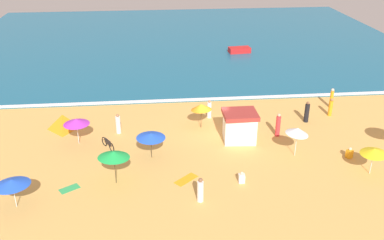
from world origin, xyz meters
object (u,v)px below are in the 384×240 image
(beach_umbrella_6, at_px, (374,151))
(beachgoer_0, at_px, (200,190))
(beach_umbrella_0, at_px, (12,182))
(beachgoer_1, at_px, (331,107))
(beach_umbrella_4, at_px, (114,154))
(beachgoer_7, at_px, (307,112))
(parked_bicycle, at_px, (108,144))
(beachgoer_4, at_px, (278,125))
(beachgoer_5, at_px, (349,153))
(beachgoer_6, at_px, (332,98))
(beach_umbrella_5, at_px, (76,122))
(beachgoer_2, at_px, (209,110))
(beach_umbrella_1, at_px, (151,136))
(beach_umbrella_2, at_px, (201,107))
(beachgoer_3, at_px, (118,124))
(beach_umbrella_7, at_px, (297,131))
(small_boat_0, at_px, (239,50))
(beach_tent, at_px, (63,121))
(beachgoer_8, at_px, (242,178))
(lifeguard_cabana, at_px, (240,126))

(beach_umbrella_6, bearing_deg, beachgoer_0, -170.54)
(beach_umbrella_0, distance_m, beachgoer_1, 25.77)
(beach_umbrella_4, bearing_deg, beachgoer_7, 26.64)
(parked_bicycle, relative_size, beachgoer_0, 0.96)
(beachgoer_4, relative_size, beachgoer_5, 2.32)
(parked_bicycle, xyz_separation_m, beachgoer_6, (19.40, 5.71, 0.52))
(parked_bicycle, bearing_deg, beachgoer_0, -49.48)
(beach_umbrella_5, height_order, beachgoer_2, beach_umbrella_5)
(beach_umbrella_1, distance_m, beach_umbrella_2, 6.01)
(beach_umbrella_5, relative_size, beachgoer_3, 1.29)
(beach_umbrella_1, distance_m, beach_umbrella_7, 10.29)
(beach_umbrella_1, height_order, beach_umbrella_7, beach_umbrella_7)
(small_boat_0, bearing_deg, beach_umbrella_7, -92.41)
(beachgoer_7, bearing_deg, beach_tent, 177.92)
(beach_umbrella_5, bearing_deg, beach_umbrella_1, -25.24)
(beachgoer_6, bearing_deg, beach_umbrella_0, -153.02)
(beachgoer_1, height_order, beachgoer_2, beachgoer_2)
(beach_umbrella_1, distance_m, beachgoer_5, 14.15)
(beachgoer_3, height_order, beachgoer_4, beachgoer_4)
(beach_umbrella_7, relative_size, beach_tent, 0.91)
(beach_umbrella_5, height_order, beach_umbrella_7, beach_umbrella_7)
(parked_bicycle, distance_m, beachgoer_3, 2.53)
(beach_umbrella_0, xyz_separation_m, beach_umbrella_5, (2.57, 7.54, 0.17))
(beach_umbrella_1, height_order, beachgoer_6, beach_umbrella_1)
(beachgoer_6, relative_size, beachgoer_8, 2.33)
(beach_umbrella_5, distance_m, beach_umbrella_6, 20.90)
(beachgoer_7, bearing_deg, beach_umbrella_4, -153.36)
(beach_tent, xyz_separation_m, beachgoer_0, (9.93, -10.84, 0.15))
(beach_umbrella_7, distance_m, beachgoer_3, 13.75)
(beach_umbrella_0, bearing_deg, beach_umbrella_7, 13.07)
(beachgoer_0, bearing_deg, lifeguard_cabana, 62.75)
(beachgoer_1, bearing_deg, beachgoer_0, -138.50)
(beach_umbrella_2, relative_size, beachgoer_2, 1.48)
(parked_bicycle, height_order, beachgoer_5, beachgoer_5)
(beach_umbrella_2, bearing_deg, beach_umbrella_6, -37.24)
(lifeguard_cabana, height_order, beach_umbrella_0, lifeguard_cabana)
(beach_tent, bearing_deg, beach_umbrella_0, -95.36)
(beachgoer_3, distance_m, beachgoer_8, 11.41)
(beachgoer_8, xyz_separation_m, small_boat_0, (5.59, 28.62, 0.11))
(beachgoer_1, bearing_deg, parked_bicycle, -167.89)
(beach_umbrella_0, relative_size, beachgoer_4, 1.44)
(beach_umbrella_5, distance_m, beach_tent, 3.47)
(beach_umbrella_7, bearing_deg, beachgoer_8, -146.35)
(lifeguard_cabana, height_order, beach_umbrella_7, lifeguard_cabana)
(beachgoer_5, relative_size, beachgoer_7, 0.45)
(lifeguard_cabana, relative_size, beach_tent, 1.02)
(beach_umbrella_2, distance_m, beachgoer_7, 8.95)
(beachgoer_0, relative_size, beachgoer_8, 2.09)
(beach_umbrella_7, relative_size, beachgoer_4, 1.19)
(beach_umbrella_5, xyz_separation_m, beachgoer_8, (11.22, -6.29, -1.54))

